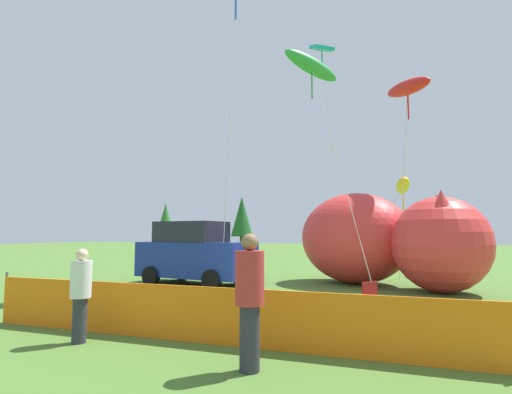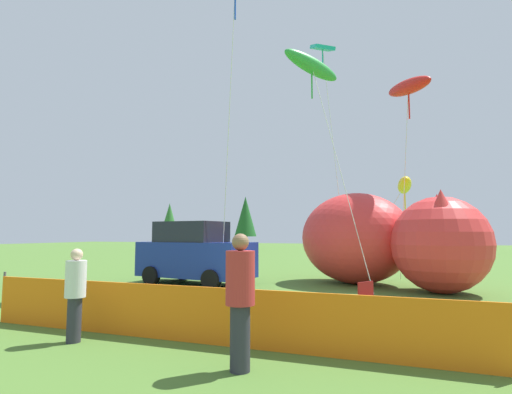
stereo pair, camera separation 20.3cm
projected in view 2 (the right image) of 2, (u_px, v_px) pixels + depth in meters
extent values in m
plane|color=#4C752D|center=(252.00, 304.00, 10.40)|extent=(120.00, 120.00, 0.00)
cube|color=navy|center=(196.00, 259.00, 14.52)|extent=(4.43, 2.42, 1.24)
cube|color=#1E232D|center=(192.00, 232.00, 14.71)|extent=(2.54, 1.99, 0.75)
cylinder|color=black|center=(239.00, 275.00, 14.62)|extent=(0.69, 0.35, 0.66)
cylinder|color=black|center=(211.00, 280.00, 13.06)|extent=(0.69, 0.35, 0.66)
cylinder|color=black|center=(183.00, 271.00, 15.87)|extent=(0.69, 0.35, 0.66)
cylinder|color=black|center=(151.00, 276.00, 14.32)|extent=(0.69, 0.35, 0.66)
cube|color=maroon|center=(375.00, 305.00, 7.96)|extent=(0.67, 0.67, 0.03)
cube|color=maroon|center=(366.00, 292.00, 8.17)|extent=(0.28, 0.39, 0.43)
cylinder|color=#A5A5AD|center=(390.00, 316.00, 7.89)|extent=(0.02, 0.02, 0.42)
cylinder|color=#A5A5AD|center=(377.00, 319.00, 7.66)|extent=(0.02, 0.02, 0.42)
cylinder|color=#A5A5AD|center=(374.00, 313.00, 8.23)|extent=(0.02, 0.02, 0.42)
cylinder|color=#A5A5AD|center=(360.00, 315.00, 7.99)|extent=(0.02, 0.02, 0.42)
ellipsoid|color=red|center=(355.00, 238.00, 14.75)|extent=(5.35, 4.97, 3.33)
ellipsoid|color=yellow|center=(356.00, 258.00, 14.69)|extent=(3.60, 3.50, 1.50)
sphere|color=red|center=(441.00, 244.00, 12.39)|extent=(3.00, 3.00, 3.00)
cone|color=red|center=(437.00, 207.00, 13.20)|extent=(0.84, 0.84, 0.90)
cone|color=red|center=(441.00, 204.00, 11.80)|extent=(0.84, 0.84, 0.90)
cube|color=orange|center=(201.00, 315.00, 6.75)|extent=(9.35, 0.08, 0.94)
cylinder|color=#4C4C51|center=(4.00, 297.00, 8.38)|extent=(0.05, 0.05, 1.03)
cylinder|color=#2D2D38|center=(74.00, 320.00, 6.80)|extent=(0.23, 0.23, 0.75)
cylinder|color=silver|center=(76.00, 279.00, 6.87)|extent=(0.34, 0.34, 0.63)
sphere|color=beige|center=(77.00, 255.00, 6.90)|extent=(0.20, 0.20, 0.20)
cylinder|color=#2D2D38|center=(240.00, 338.00, 5.39)|extent=(0.27, 0.27, 0.88)
cylinder|color=#B72D2D|center=(240.00, 278.00, 5.46)|extent=(0.40, 0.40, 0.73)
sphere|color=#8C6647|center=(240.00, 242.00, 5.50)|extent=(0.24, 0.24, 0.24)
cylinder|color=silver|center=(380.00, 229.00, 18.62)|extent=(2.33, 1.25, 4.12)
ellipsoid|color=yellow|center=(404.00, 185.00, 18.97)|extent=(0.76, 2.99, 0.87)
cylinder|color=yellow|center=(405.00, 200.00, 18.91)|extent=(0.06, 0.06, 1.20)
cylinder|color=silver|center=(228.00, 134.00, 14.03)|extent=(0.71, 0.50, 10.66)
cylinder|color=blue|center=(235.00, 3.00, 14.11)|extent=(0.06, 0.06, 1.20)
cylinder|color=silver|center=(339.00, 166.00, 13.71)|extent=(2.25, 1.89, 8.28)
ellipsoid|color=green|center=(312.00, 66.00, 15.33)|extent=(2.15, 2.50, 1.22)
cylinder|color=green|center=(312.00, 83.00, 15.26)|extent=(0.06, 0.06, 1.20)
cylinder|color=silver|center=(404.00, 183.00, 15.92)|extent=(0.57, 0.68, 7.66)
ellipsoid|color=red|center=(408.00, 87.00, 15.88)|extent=(2.06, 2.68, 1.11)
cylinder|color=red|center=(409.00, 104.00, 15.81)|extent=(0.06, 0.06, 1.20)
cylinder|color=silver|center=(334.00, 155.00, 16.54)|extent=(1.15, 1.46, 10.13)
cube|color=#19B2B2|center=(323.00, 48.00, 17.85)|extent=(1.23, 1.24, 0.53)
cylinder|color=#19B2B2|center=(323.00, 63.00, 17.79)|extent=(0.06, 0.06, 1.20)
cylinder|color=brown|center=(169.00, 243.00, 49.96)|extent=(0.43, 0.43, 1.34)
cone|color=#2D6B2D|center=(169.00, 220.00, 50.21)|extent=(2.35, 2.35, 4.28)
cylinder|color=brown|center=(245.00, 243.00, 46.53)|extent=(0.47, 0.47, 1.46)
cone|color=#1E5623|center=(245.00, 216.00, 46.81)|extent=(2.58, 2.58, 4.69)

